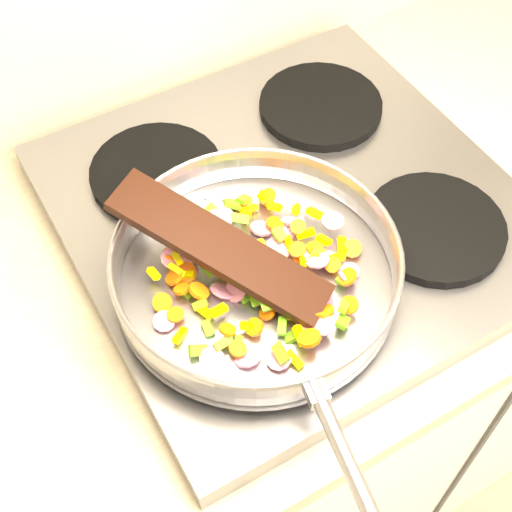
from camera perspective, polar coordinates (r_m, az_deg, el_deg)
cooktop at (r=1.01m, az=2.79°, el=3.52°), size 0.60×0.60×0.04m
grate_fl at (r=0.88m, az=-0.11°, el=-4.92°), size 0.19×0.19×0.02m
grate_fr at (r=0.99m, az=14.11°, el=2.20°), size 0.19×0.19×0.02m
grate_bl at (r=1.03m, az=-7.96°, el=6.64°), size 0.19×0.19×0.02m
grate_br at (r=1.13m, az=5.19°, el=11.89°), size 0.19×0.19×0.02m
saute_pan at (r=0.87m, az=0.04°, el=-0.90°), size 0.40×0.56×0.06m
vegetable_heap at (r=0.88m, az=0.02°, el=-1.08°), size 0.29×0.28×0.04m
wooden_spatula at (r=0.85m, az=-2.87°, el=0.65°), size 0.21×0.27×0.09m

